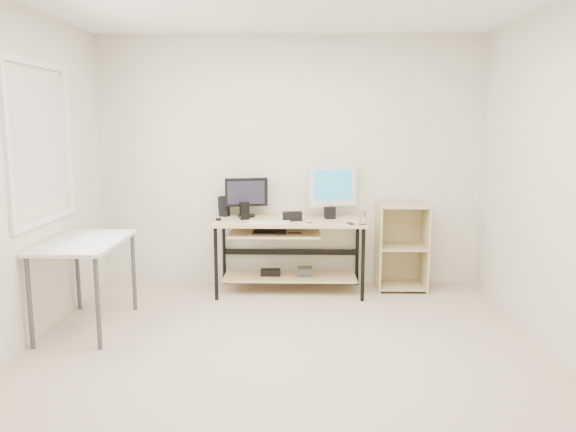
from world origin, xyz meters
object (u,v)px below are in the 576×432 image
Objects in this scene: black_monitor at (246,195)px; audio_controller at (245,211)px; shelf_unit at (401,246)px; desk at (287,240)px; white_imac at (333,186)px; side_table at (85,250)px.

black_monitor reaches higher than audio_controller.
audio_controller is at bearing -174.10° from shelf_unit.
desk is 0.72m from white_imac.
audio_controller is (-0.00, -0.18, -0.14)m from black_monitor.
black_monitor is 0.89m from white_imac.
shelf_unit is 2.06× the size of black_monitor.
white_imac is (2.12, 1.21, 0.40)m from side_table.
white_imac reaches higher than black_monitor.
audio_controller is at bearing -102.66° from black_monitor.
shelf_unit is at bearing -16.23° from audio_controller.
shelf_unit is 1.62× the size of white_imac.
side_table is 3.09m from shelf_unit.
white_imac reaches higher than desk.
side_table is 1.62m from audio_controller.
white_imac is at bearing -13.11° from black_monitor.
audio_controller is at bearing 40.74° from side_table.
black_monitor reaches higher than side_table.
white_imac is (0.46, 0.15, 0.53)m from desk.
white_imac is (-0.71, -0.01, 0.62)m from shelf_unit.
audio_controller is at bearing 168.15° from white_imac.
audio_controller reaches higher than shelf_unit.
audio_controller is (1.22, 1.05, 0.17)m from side_table.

